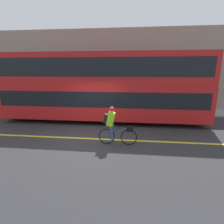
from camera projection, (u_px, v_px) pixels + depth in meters
ground_plane at (90, 138)px, 7.94m from camera, size 80.00×80.00×0.00m
road_center_line at (89, 139)px, 7.86m from camera, size 50.00×0.14×0.01m
sidewalk_curb at (107, 110)px, 13.27m from camera, size 60.00×2.02×0.10m
building_facade at (108, 70)px, 13.70m from camera, size 60.00×0.30×6.04m
bus at (103, 85)px, 10.23m from camera, size 11.73×2.52×3.94m
cyclist_on_bike at (114, 124)px, 7.07m from camera, size 1.58×0.32×1.60m
trash_bin at (154, 104)px, 12.67m from camera, size 0.51×0.51×0.98m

